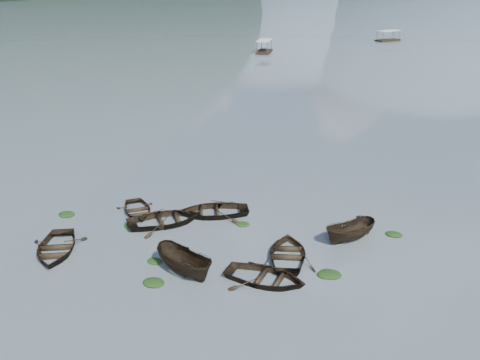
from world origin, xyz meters
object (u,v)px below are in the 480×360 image
at_px(rowboat_3, 288,257).
at_px(pontoon_left, 264,52).
at_px(rowboat_0, 56,252).
at_px(pontoon_centre, 388,41).

distance_m(rowboat_3, pontoon_left, 82.40).
height_order(rowboat_0, rowboat_3, rowboat_0).
bearing_deg(pontoon_centre, rowboat_3, -47.02).
height_order(rowboat_3, pontoon_left, pontoon_left).
relative_size(rowboat_0, pontoon_centre, 0.79).
bearing_deg(rowboat_0, pontoon_left, 72.25).
bearing_deg(pontoon_left, rowboat_0, -89.15).
height_order(pontoon_left, pontoon_centre, pontoon_left).
xyz_separation_m(rowboat_0, pontoon_centre, (0.92, 109.99, 0.00)).
bearing_deg(rowboat_3, pontoon_centre, -102.91).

